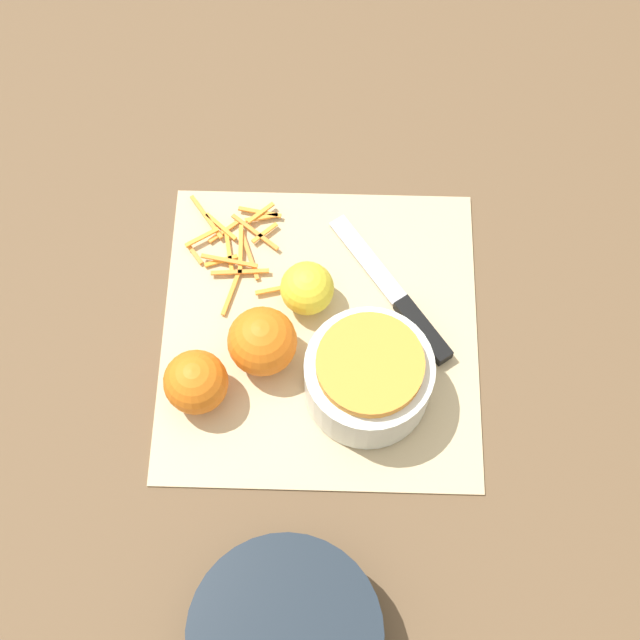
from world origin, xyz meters
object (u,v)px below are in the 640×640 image
object	(u,v)px
bowl_dark	(286,636)
lemon	(307,288)
bowl_speckled	(368,377)
orange_left	(196,382)
orange_right	(262,341)
knife	(409,310)

from	to	relation	value
bowl_dark	lemon	xyz separation A→B (m)	(-0.01, -0.38, 0.00)
bowl_speckled	bowl_dark	xyz separation A→B (m)	(0.08, 0.27, -0.02)
orange_left	orange_right	world-z (taller)	orange_right
orange_right	bowl_dark	bearing A→B (deg)	97.18
orange_left	orange_right	bearing A→B (deg)	-145.34
bowl_speckled	orange_left	bearing A→B (deg)	2.74
knife	orange_right	distance (m)	0.18
bowl_speckled	bowl_dark	size ratio (longest dim) A/B	0.74
lemon	bowl_dark	bearing A→B (deg)	88.67
orange_left	bowl_speckled	bearing A→B (deg)	-177.26
orange_left	orange_right	distance (m)	0.09
bowl_speckled	knife	world-z (taller)	bowl_speckled
bowl_speckled	lemon	xyz separation A→B (m)	(0.07, -0.11, -0.01)
bowl_speckled	orange_left	xyz separation A→B (m)	(0.19, 0.01, -0.01)
lemon	orange_left	bearing A→B (deg)	45.31
bowl_speckled	knife	bearing A→B (deg)	-116.91
bowl_dark	lemon	world-z (taller)	lemon
orange_left	orange_right	size ratio (longest dim) A/B	0.91
knife	lemon	size ratio (longest dim) A/B	3.06
bowl_speckled	lemon	size ratio (longest dim) A/B	2.24
knife	lemon	bearing A→B (deg)	48.18
bowl_dark	orange_left	xyz separation A→B (m)	(0.11, -0.26, 0.01)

